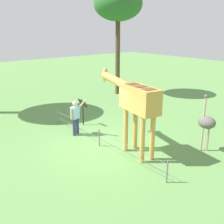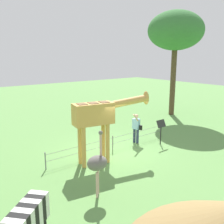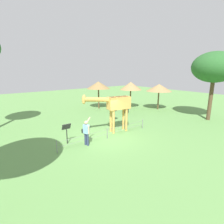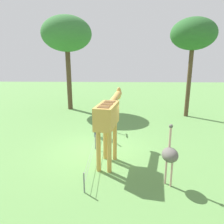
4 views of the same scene
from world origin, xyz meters
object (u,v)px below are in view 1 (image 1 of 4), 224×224
(giraffe, at_px, (135,100))
(info_sign, at_px, (83,107))
(visitor, at_px, (76,116))
(tree_east, at_px, (118,5))
(ostrich, at_px, (207,122))

(giraffe, bearing_deg, info_sign, -2.45)
(visitor, bearing_deg, tree_east, -54.02)
(giraffe, relative_size, tree_east, 0.51)
(giraffe, height_order, ostrich, giraffe)
(visitor, relative_size, ostrich, 0.76)
(ostrich, relative_size, info_sign, 1.70)
(giraffe, distance_m, visitor, 3.23)
(giraffe, xyz_separation_m, info_sign, (3.76, -0.16, -1.13))
(visitor, distance_m, ostrich, 5.49)
(giraffe, distance_m, info_sign, 3.93)
(tree_east, bearing_deg, info_sign, 124.82)
(ostrich, height_order, info_sign, ostrich)
(giraffe, distance_m, tree_east, 10.33)
(giraffe, relative_size, visitor, 2.18)
(ostrich, relative_size, tree_east, 0.31)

